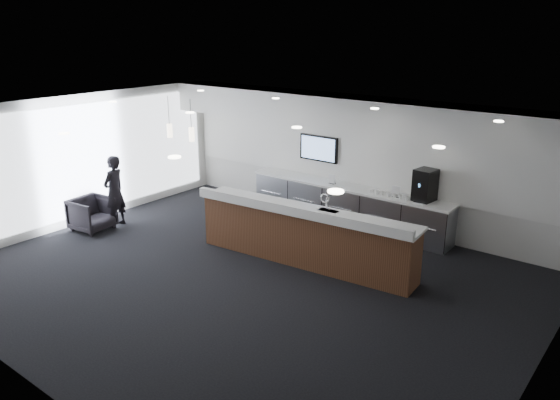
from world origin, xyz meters
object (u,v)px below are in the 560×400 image
Objects in this scene: service_counter at (304,235)px; armchair at (92,214)px; lounge_guest at (114,191)px; coffee_machine at (425,185)px.

armchair is at bearing -167.67° from service_counter.
service_counter is 2.78× the size of lounge_guest.
coffee_machine is (1.38, 2.40, 0.71)m from service_counter.
lounge_guest is at bearing -142.90° from coffee_machine.
lounge_guest is (-4.64, -1.01, 0.26)m from service_counter.
lounge_guest reaches higher than service_counter.
lounge_guest is at bearing -172.71° from service_counter.
armchair is at bearing -37.31° from lounge_guest.
service_counter is at bearing 87.34° from lounge_guest.
coffee_machine reaches higher than armchair.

